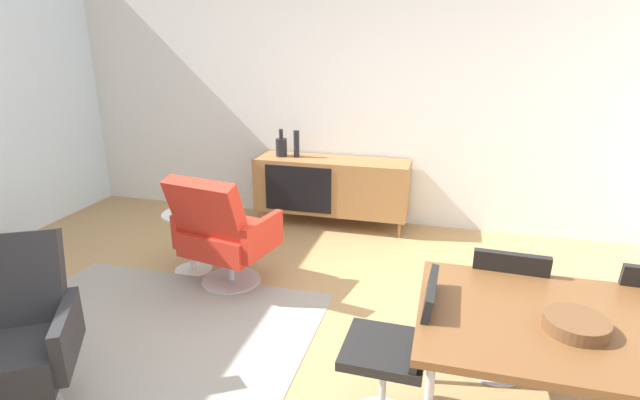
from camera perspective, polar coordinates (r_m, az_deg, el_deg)
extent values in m
plane|color=tan|center=(3.25, -5.21, -17.63)|extent=(8.32, 8.32, 0.00)
cube|color=silver|center=(5.16, 4.50, 12.75)|extent=(6.80, 0.12, 2.80)
cube|color=olive|center=(5.10, 1.37, 1.73)|extent=(1.60, 0.44, 0.56)
cube|color=black|center=(4.97, -2.60, 1.27)|extent=(0.70, 0.01, 0.48)
cylinder|color=olive|center=(5.28, -6.92, -1.93)|extent=(0.03, 0.03, 0.16)
cylinder|color=olive|center=(4.95, 9.23, -3.48)|extent=(0.03, 0.03, 0.16)
cylinder|color=olive|center=(5.58, -5.64, -0.76)|extent=(0.03, 0.03, 0.16)
cylinder|color=olive|center=(5.27, 9.64, -2.13)|extent=(0.03, 0.03, 0.16)
cylinder|color=black|center=(5.10, -2.76, 6.57)|extent=(0.06, 0.06, 0.28)
cylinder|color=black|center=(5.16, -4.54, 6.15)|extent=(0.12, 0.12, 0.19)
cylinder|color=black|center=(5.13, -4.58, 7.71)|extent=(0.04, 0.04, 0.10)
cube|color=brown|center=(2.49, 30.68, -12.96)|extent=(1.60, 0.90, 0.04)
cylinder|color=#B7B7BC|center=(2.90, 13.21, -14.56)|extent=(0.04, 0.04, 0.70)
cylinder|color=brown|center=(2.36, 27.78, -12.76)|extent=(0.26, 0.26, 0.06)
cube|color=black|center=(2.53, 7.55, -16.91)|extent=(0.41, 0.41, 0.05)
cube|color=black|center=(2.40, 12.12, -13.22)|extent=(0.10, 0.38, 0.38)
cylinder|color=#B7B7BC|center=(2.68, 7.32, -21.06)|extent=(0.04, 0.04, 0.42)
cube|color=black|center=(3.07, 20.56, -11.19)|extent=(0.42, 0.42, 0.05)
cube|color=black|center=(2.82, 21.16, -9.14)|extent=(0.38, 0.11, 0.38)
cylinder|color=#B7B7BC|center=(3.19, 20.07, -14.91)|extent=(0.04, 0.04, 0.42)
cylinder|color=#B7B7BC|center=(3.31, 19.66, -17.92)|extent=(0.36, 0.36, 0.01)
cube|color=black|center=(3.24, 33.20, -11.67)|extent=(0.41, 0.41, 0.05)
cylinder|color=#B7B7BC|center=(3.35, 32.47, -15.23)|extent=(0.04, 0.04, 0.42)
cylinder|color=#B7B7BC|center=(3.46, 31.86, -18.12)|extent=(0.36, 0.36, 0.01)
cube|color=red|center=(3.98, -10.65, -4.46)|extent=(0.70, 0.67, 0.20)
cube|color=red|center=(3.70, -13.13, -1.30)|extent=(0.64, 0.38, 0.51)
cube|color=red|center=(3.77, -6.68, -4.25)|extent=(0.16, 0.51, 0.28)
cube|color=red|center=(4.15, -14.38, -2.59)|extent=(0.16, 0.51, 0.28)
cylinder|color=#B7B7BC|center=(4.08, -10.45, -7.57)|extent=(0.06, 0.06, 0.28)
cylinder|color=#B7B7BC|center=(4.14, -10.34, -9.21)|extent=(0.48, 0.48, 0.02)
cube|color=#262628|center=(3.10, -33.28, -7.95)|extent=(0.65, 0.54, 0.51)
cube|color=#262628|center=(2.91, -27.41, -13.74)|extent=(0.31, 0.46, 0.28)
cylinder|color=#B7B7BC|center=(3.17, -32.67, -18.86)|extent=(0.06, 0.06, 0.28)
cylinder|color=white|center=(4.22, -15.11, -1.58)|extent=(0.44, 0.44, 0.02)
cylinder|color=white|center=(4.31, -14.82, -4.83)|extent=(0.05, 0.05, 0.50)
cone|color=white|center=(4.41, -14.56, -7.70)|extent=(0.32, 0.32, 0.02)
cylinder|color=#262628|center=(4.21, -15.15, -1.13)|extent=(0.20, 0.20, 0.05)
sphere|color=orange|center=(4.17, -14.78, -0.62)|extent=(0.07, 0.07, 0.07)
sphere|color=orange|center=(4.22, -15.61, -0.46)|extent=(0.07, 0.07, 0.07)
cube|color=#3F7F4C|center=(5.15, -31.73, -6.16)|extent=(0.27, 0.36, 0.01)
cube|color=silver|center=(5.15, -31.81, -5.98)|extent=(0.32, 0.39, 0.02)
cube|color=gold|center=(5.14, -31.82, -5.82)|extent=(0.29, 0.39, 0.01)
cube|color=silver|center=(5.14, -31.81, -5.64)|extent=(0.32, 0.36, 0.02)
cube|color=silver|center=(5.12, -31.88, -5.50)|extent=(0.31, 0.37, 0.02)
cube|color=red|center=(5.12, -31.70, -5.26)|extent=(0.30, 0.36, 0.01)
cube|color=#334C8C|center=(5.12, -31.68, -5.12)|extent=(0.27, 0.38, 0.01)
cube|color=#262626|center=(5.10, -31.99, -4.98)|extent=(0.29, 0.37, 0.03)
cube|color=#99668C|center=(5.10, -32.03, -4.71)|extent=(0.30, 0.35, 0.02)
cube|color=red|center=(5.08, -32.03, -4.55)|extent=(0.28, 0.36, 0.01)
cube|color=#262626|center=(5.08, -32.04, -4.35)|extent=(0.32, 0.37, 0.02)
cube|color=#99668C|center=(5.07, -32.02, -4.14)|extent=(0.31, 0.37, 0.02)
cube|color=gray|center=(3.61, -19.65, -14.58)|extent=(2.20, 1.70, 0.01)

